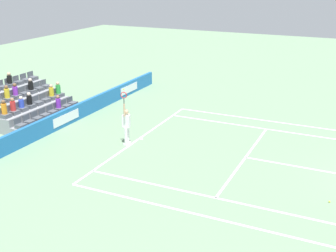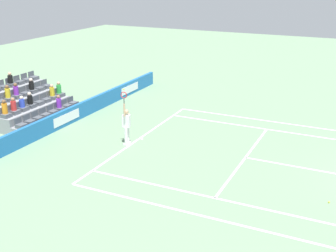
{
  "view_description": "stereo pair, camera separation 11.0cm",
  "coord_description": "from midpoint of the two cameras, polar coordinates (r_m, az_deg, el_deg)",
  "views": [
    {
      "loc": [
        17.89,
        -1.93,
        8.03
      ],
      "look_at": [
        0.44,
        -10.08,
        1.1
      ],
      "focal_mm": 46.55,
      "sensor_mm": 36.0,
      "label": 1
    },
    {
      "loc": [
        17.84,
        -1.83,
        8.03
      ],
      "look_at": [
        0.44,
        -10.08,
        1.1
      ],
      "focal_mm": 46.55,
      "sensor_mm": 36.0,
      "label": 2
    }
  ],
  "objects": [
    {
      "name": "line_baseline",
      "position": [
        21.99,
        -3.62,
        -1.65
      ],
      "size": [
        10.97,
        0.1,
        0.01
      ],
      "primitive_type": "cube",
      "color": "white",
      "rests_on": "ground"
    },
    {
      "name": "line_service",
      "position": [
        20.1,
        10.27,
        -4.08
      ],
      "size": [
        8.23,
        0.1,
        0.01
      ],
      "primitive_type": "cube",
      "color": "white",
      "rests_on": "ground"
    },
    {
      "name": "line_centre_service",
      "position": [
        19.63,
        19.32,
        -5.54
      ],
      "size": [
        0.1,
        6.4,
        0.01
      ],
      "primitive_type": "cube",
      "color": "white",
      "rests_on": "ground"
    },
    {
      "name": "line_singles_sideline_left",
      "position": [
        16.43,
        7.88,
        -9.66
      ],
      "size": [
        0.1,
        11.89,
        0.01
      ],
      "primitive_type": "cube",
      "color": "white",
      "rests_on": "ground"
    },
    {
      "name": "line_singles_sideline_right",
      "position": [
        23.75,
        14.01,
        -0.57
      ],
      "size": [
        0.1,
        11.89,
        0.01
      ],
      "primitive_type": "cube",
      "color": "white",
      "rests_on": "ground"
    },
    {
      "name": "line_doubles_sideline_left",
      "position": [
        15.3,
        6.27,
        -11.98
      ],
      "size": [
        0.1,
        11.89,
        0.01
      ],
      "primitive_type": "cube",
      "color": "white",
      "rests_on": "ground"
    },
    {
      "name": "line_doubles_sideline_right",
      "position": [
        25.02,
        14.66,
        0.42
      ],
      "size": [
        0.1,
        11.89,
        0.01
      ],
      "primitive_type": "cube",
      "color": "white",
      "rests_on": "ground"
    },
    {
      "name": "line_centre_mark",
      "position": [
        21.95,
        -3.39,
        -1.69
      ],
      "size": [
        0.1,
        0.2,
        0.01
      ],
      "primitive_type": "cube",
      "color": "white",
      "rests_on": "ground"
    },
    {
      "name": "sponsor_barrier",
      "position": [
        24.28,
        -13.18,
        1.07
      ],
      "size": [
        20.46,
        0.22,
        0.9
      ],
      "color": "#1E66AD",
      "rests_on": "ground"
    },
    {
      "name": "tennis_player",
      "position": [
        21.01,
        -5.3,
        0.14
      ],
      "size": [
        0.53,
        0.39,
        2.85
      ],
      "color": "white",
      "rests_on": "ground"
    },
    {
      "name": "stadium_stand",
      "position": [
        26.08,
        -18.32,
        2.43
      ],
      "size": [
        4.96,
        3.8,
        2.58
      ],
      "color": "gray",
      "rests_on": "ground"
    },
    {
      "name": "loose_tennis_ball",
      "position": [
        17.18,
        20.5,
        -9.32
      ],
      "size": [
        0.07,
        0.07,
        0.07
      ],
      "primitive_type": "sphere",
      "color": "#D1E533",
      "rests_on": "ground"
    }
  ]
}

